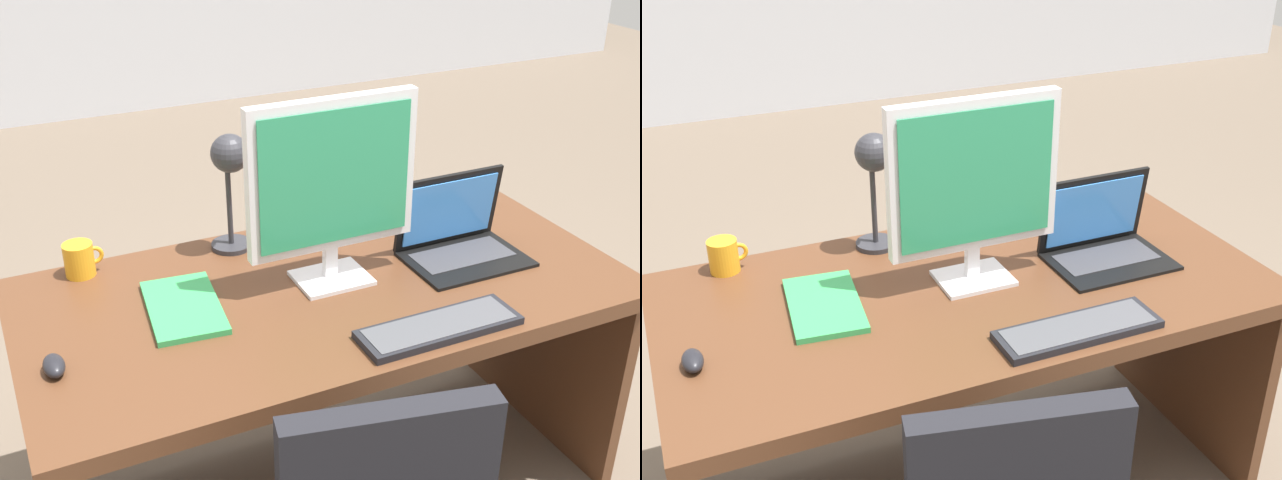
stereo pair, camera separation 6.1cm
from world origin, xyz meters
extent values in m
plane|color=#6B5B4C|center=(0.00, 1.50, 0.00)|extent=(12.00, 12.00, 0.00)
cube|color=#56331E|center=(0.00, 0.00, 0.71)|extent=(1.65, 0.84, 0.05)
cube|color=#56331E|center=(-0.81, 0.00, 0.34)|extent=(0.04, 0.74, 0.69)
cube|color=#56331E|center=(0.81, 0.00, 0.34)|extent=(0.04, 0.74, 0.69)
cube|color=#56331E|center=(0.00, 0.31, 0.38)|extent=(1.45, 0.02, 0.48)
cube|color=silver|center=(0.03, 0.02, 0.74)|extent=(0.20, 0.16, 0.01)
cube|color=silver|center=(0.03, 0.03, 0.80)|extent=(0.04, 0.02, 0.09)
cube|color=silver|center=(0.03, 0.02, 1.05)|extent=(0.47, 0.04, 0.41)
cube|color=#2D9966|center=(0.03, 0.00, 1.05)|extent=(0.43, 0.00, 0.36)
cube|color=black|center=(0.43, -0.04, 0.74)|extent=(0.34, 0.24, 0.01)
cube|color=#38383D|center=(0.43, -0.02, 0.75)|extent=(0.29, 0.13, 0.00)
cube|color=black|center=(0.43, 0.06, 0.86)|extent=(0.34, 0.04, 0.23)
cube|color=#3F8CEA|center=(0.43, 0.05, 0.86)|extent=(0.30, 0.03, 0.19)
cube|color=black|center=(0.15, -0.32, 0.75)|extent=(0.42, 0.13, 0.02)
cube|color=#47474C|center=(0.15, -0.32, 0.76)|extent=(0.39, 0.11, 0.00)
ellipsoid|color=black|center=(-0.73, -0.10, 0.76)|extent=(0.05, 0.09, 0.04)
cylinder|color=#2D2D33|center=(-0.16, 0.33, 0.75)|extent=(0.12, 0.12, 0.01)
cylinder|color=#2D2D33|center=(-0.16, 0.33, 0.88)|extent=(0.02, 0.02, 0.25)
sphere|color=#2D2D33|center=(-0.16, 0.30, 1.05)|extent=(0.11, 0.11, 0.11)
cube|color=green|center=(-0.39, 0.04, 0.75)|extent=(0.21, 0.33, 0.02)
cylinder|color=orange|center=(-0.60, 0.35, 0.79)|extent=(0.08, 0.08, 0.10)
torus|color=orange|center=(-0.55, 0.35, 0.79)|extent=(0.05, 0.01, 0.05)
camera|label=1|loc=(-0.82, -1.69, 1.82)|focal=44.49mm
camera|label=2|loc=(-0.76, -1.72, 1.82)|focal=44.49mm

